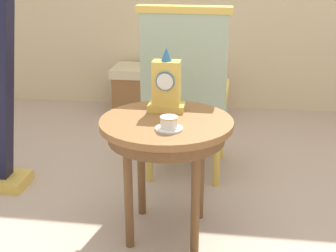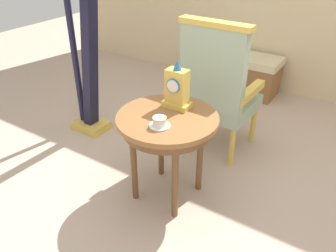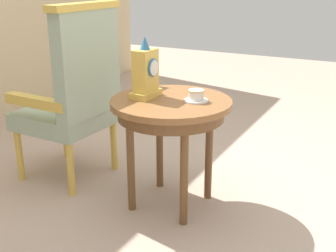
% 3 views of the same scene
% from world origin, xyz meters
% --- Properties ---
extents(ground_plane, '(10.00, 10.00, 0.00)m').
position_xyz_m(ground_plane, '(0.00, 0.00, 0.00)').
color(ground_plane, '#BCA38E').
extents(side_table, '(0.67, 0.67, 0.64)m').
position_xyz_m(side_table, '(-0.05, -0.04, 0.56)').
color(side_table, brown).
rests_on(side_table, ground).
extents(teacup_left, '(0.13, 0.13, 0.06)m').
position_xyz_m(teacup_left, '(-0.02, -0.18, 0.67)').
color(teacup_left, white).
rests_on(teacup_left, side_table).
extents(mantel_clock, '(0.19, 0.11, 0.34)m').
position_xyz_m(mantel_clock, '(-0.07, 0.11, 0.78)').
color(mantel_clock, gold).
rests_on(mantel_clock, side_table).
extents(armchair, '(0.56, 0.54, 1.14)m').
position_xyz_m(armchair, '(-0.02, 0.66, 0.59)').
color(armchair, '#9EB299').
rests_on(armchair, ground).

